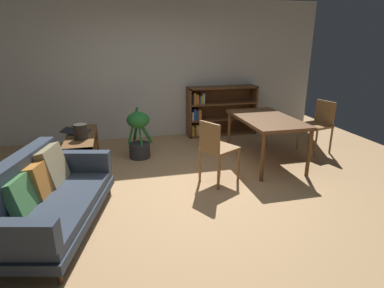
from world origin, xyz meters
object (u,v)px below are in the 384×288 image
object	(u,v)px
dining_chair_near	(216,148)
dining_chair_far	(319,123)
potted_floor_plant	(139,134)
desk_speaker	(81,132)
bookshelf	(217,111)
dining_table	(266,122)
media_console	(83,151)
open_laptop	(78,132)
fabric_couch	(42,197)

from	to	relation	value
dining_chair_near	dining_chair_far	size ratio (longest dim) A/B	0.99
potted_floor_plant	desk_speaker	bearing A→B (deg)	-152.47
desk_speaker	dining_chair_far	size ratio (longest dim) A/B	0.25
desk_speaker	bookshelf	size ratio (longest dim) A/B	0.15
potted_floor_plant	dining_table	distance (m)	2.11
media_console	dining_chair_far	world-z (taller)	dining_chair_far
open_laptop	potted_floor_plant	world-z (taller)	potted_floor_plant
potted_floor_plant	bookshelf	size ratio (longest dim) A/B	0.60
desk_speaker	dining_chair_far	xyz separation A→B (m)	(4.02, 0.04, -0.12)
desk_speaker	dining_chair_far	bearing A→B (deg)	0.53
dining_chair_near	dining_chair_far	bearing A→B (deg)	21.21
dining_table	bookshelf	distance (m)	1.79
fabric_couch	desk_speaker	size ratio (longest dim) A/B	8.56
dining_table	dining_chair_far	bearing A→B (deg)	13.52
fabric_couch	potted_floor_plant	xyz separation A→B (m)	(1.17, 1.91, 0.06)
open_laptop	bookshelf	world-z (taller)	bookshelf
fabric_couch	open_laptop	distance (m)	1.84
media_console	dining_table	world-z (taller)	dining_table
open_laptop	dining_chair_near	world-z (taller)	dining_chair_near
fabric_couch	dining_table	bearing A→B (deg)	21.09
desk_speaker	potted_floor_plant	size ratio (longest dim) A/B	0.25
desk_speaker	dining_chair_far	world-z (taller)	dining_chair_far
media_console	bookshelf	xyz separation A→B (m)	(2.63, 1.30, 0.24)
media_console	open_laptop	distance (m)	0.32
fabric_couch	potted_floor_plant	size ratio (longest dim) A/B	2.16
open_laptop	dining_table	xyz separation A→B (m)	(2.93, -0.60, 0.13)
media_console	dining_table	xyz separation A→B (m)	(2.88, -0.47, 0.41)
dining_table	bookshelf	world-z (taller)	bookshelf
potted_floor_plant	dining_table	bearing A→B (deg)	-19.54
media_console	potted_floor_plant	bearing A→B (deg)	14.50
media_console	bookshelf	distance (m)	2.94
fabric_couch	open_laptop	size ratio (longest dim) A/B	4.17
desk_speaker	fabric_couch	bearing A→B (deg)	-101.40
dining_table	fabric_couch	bearing A→B (deg)	-158.91
open_laptop	dining_table	world-z (taller)	dining_table
open_laptop	bookshelf	xyz separation A→B (m)	(2.68, 1.16, -0.05)
open_laptop	desk_speaker	xyz separation A→B (m)	(0.09, -0.36, 0.09)
potted_floor_plant	dining_chair_near	distance (m)	1.59
desk_speaker	potted_floor_plant	xyz separation A→B (m)	(0.87, 0.45, -0.22)
open_laptop	desk_speaker	bearing A→B (deg)	-76.41
media_console	open_laptop	world-z (taller)	open_laptop
dining_chair_near	desk_speaker	bearing A→B (deg)	155.95
bookshelf	fabric_couch	bearing A→B (deg)	-134.20
desk_speaker	dining_chair_near	bearing A→B (deg)	-24.05
dining_chair_far	dining_table	bearing A→B (deg)	-166.48
potted_floor_plant	bookshelf	distance (m)	2.03
desk_speaker	bookshelf	xyz separation A→B (m)	(2.60, 1.52, -0.14)
fabric_couch	desk_speaker	bearing A→B (deg)	78.60
dining_chair_far	bookshelf	distance (m)	2.05
dining_chair_near	bookshelf	size ratio (longest dim) A/B	0.61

